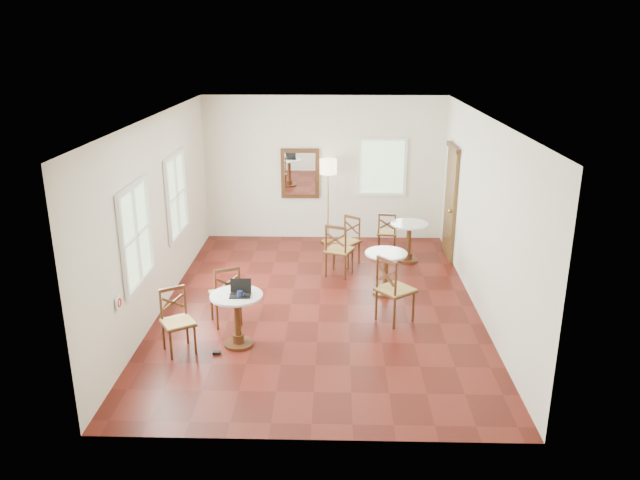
{
  "coord_description": "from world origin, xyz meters",
  "views": [
    {
      "loc": [
        0.25,
        -9.05,
        4.13
      ],
      "look_at": [
        0.0,
        0.3,
        1.0
      ],
      "focal_mm": 34.33,
      "sensor_mm": 36.0,
      "label": 1
    }
  ],
  "objects_px": {
    "navy_mug": "(240,294)",
    "cafe_table_near": "(237,314)",
    "cafe_table_back": "(409,238)",
    "laptop": "(240,291)",
    "chair_back_a": "(387,232)",
    "power_adapter": "(217,353)",
    "mouse": "(232,294)",
    "water_glass": "(234,286)",
    "chair_mid_a": "(339,250)",
    "chair_mid_b": "(394,289)",
    "chair_back_b": "(347,241)",
    "chair_near_a": "(226,295)",
    "floor_lamp": "(328,172)",
    "chair_near_b": "(177,321)",
    "cafe_table_mid": "(386,268)"
  },
  "relations": [
    {
      "from": "cafe_table_back",
      "to": "chair_near_a",
      "type": "relative_size",
      "value": 0.8
    },
    {
      "from": "cafe_table_back",
      "to": "floor_lamp",
      "type": "height_order",
      "value": "floor_lamp"
    },
    {
      "from": "mouse",
      "to": "water_glass",
      "type": "distance_m",
      "value": 0.19
    },
    {
      "from": "cafe_table_back",
      "to": "chair_mid_a",
      "type": "relative_size",
      "value": 0.77
    },
    {
      "from": "navy_mug",
      "to": "power_adapter",
      "type": "bearing_deg",
      "value": -150.16
    },
    {
      "from": "chair_back_b",
      "to": "mouse",
      "type": "relative_size",
      "value": 9.6
    },
    {
      "from": "cafe_table_back",
      "to": "laptop",
      "type": "height_order",
      "value": "laptop"
    },
    {
      "from": "cafe_table_back",
      "to": "mouse",
      "type": "bearing_deg",
      "value": -128.76
    },
    {
      "from": "laptop",
      "to": "water_glass",
      "type": "bearing_deg",
      "value": 122.91
    },
    {
      "from": "chair_back_b",
      "to": "water_glass",
      "type": "relative_size",
      "value": 8.91
    },
    {
      "from": "water_glass",
      "to": "chair_mid_a",
      "type": "bearing_deg",
      "value": 59.51
    },
    {
      "from": "laptop",
      "to": "mouse",
      "type": "relative_size",
      "value": 3.13
    },
    {
      "from": "chair_back_a",
      "to": "mouse",
      "type": "height_order",
      "value": "chair_back_a"
    },
    {
      "from": "navy_mug",
      "to": "cafe_table_near",
      "type": "bearing_deg",
      "value": 127.67
    },
    {
      "from": "cafe_table_near",
      "to": "power_adapter",
      "type": "xyz_separation_m",
      "value": [
        -0.26,
        -0.28,
        -0.45
      ]
    },
    {
      "from": "chair_back_a",
      "to": "chair_mid_a",
      "type": "bearing_deg",
      "value": 60.27
    },
    {
      "from": "cafe_table_near",
      "to": "chair_near_a",
      "type": "bearing_deg",
      "value": 112.48
    },
    {
      "from": "cafe_table_mid",
      "to": "power_adapter",
      "type": "distance_m",
      "value": 3.28
    },
    {
      "from": "chair_near_a",
      "to": "chair_back_b",
      "type": "height_order",
      "value": "chair_near_a"
    },
    {
      "from": "chair_back_a",
      "to": "cafe_table_near",
      "type": "bearing_deg",
      "value": 66.13
    },
    {
      "from": "chair_near_b",
      "to": "navy_mug",
      "type": "relative_size",
      "value": 7.75
    },
    {
      "from": "chair_near_a",
      "to": "chair_mid_b",
      "type": "relative_size",
      "value": 0.9
    },
    {
      "from": "chair_back_a",
      "to": "power_adapter",
      "type": "bearing_deg",
      "value": 65.22
    },
    {
      "from": "cafe_table_near",
      "to": "navy_mug",
      "type": "relative_size",
      "value": 6.66
    },
    {
      "from": "floor_lamp",
      "to": "mouse",
      "type": "height_order",
      "value": "floor_lamp"
    },
    {
      "from": "cafe_table_mid",
      "to": "chair_near_b",
      "type": "height_order",
      "value": "chair_near_b"
    },
    {
      "from": "power_adapter",
      "to": "mouse",
      "type": "bearing_deg",
      "value": 50.84
    },
    {
      "from": "chair_near_b",
      "to": "chair_mid_a",
      "type": "bearing_deg",
      "value": 20.66
    },
    {
      "from": "cafe_table_near",
      "to": "cafe_table_back",
      "type": "height_order",
      "value": "cafe_table_near"
    },
    {
      "from": "chair_mid_b",
      "to": "chair_back_a",
      "type": "distance_m",
      "value": 3.14
    },
    {
      "from": "cafe_table_mid",
      "to": "chair_mid_a",
      "type": "bearing_deg",
      "value": 133.82
    },
    {
      "from": "cafe_table_mid",
      "to": "chair_near_a",
      "type": "bearing_deg",
      "value": -154.35
    },
    {
      "from": "cafe_table_near",
      "to": "chair_back_a",
      "type": "relative_size",
      "value": 0.92
    },
    {
      "from": "chair_near_b",
      "to": "floor_lamp",
      "type": "bearing_deg",
      "value": 35.59
    },
    {
      "from": "cafe_table_back",
      "to": "chair_back_a",
      "type": "relative_size",
      "value": 0.9
    },
    {
      "from": "chair_near_a",
      "to": "power_adapter",
      "type": "distance_m",
      "value": 1.05
    },
    {
      "from": "cafe_table_back",
      "to": "laptop",
      "type": "relative_size",
      "value": 2.56
    },
    {
      "from": "cafe_table_mid",
      "to": "chair_mid_b",
      "type": "height_order",
      "value": "chair_mid_b"
    },
    {
      "from": "chair_back_a",
      "to": "mouse",
      "type": "bearing_deg",
      "value": 65.74
    },
    {
      "from": "cafe_table_near",
      "to": "chair_near_b",
      "type": "xyz_separation_m",
      "value": [
        -0.79,
        -0.18,
        -0.03
      ]
    },
    {
      "from": "chair_back_a",
      "to": "power_adapter",
      "type": "height_order",
      "value": "chair_back_a"
    },
    {
      "from": "cafe_table_near",
      "to": "cafe_table_back",
      "type": "bearing_deg",
      "value": 51.58
    },
    {
      "from": "cafe_table_mid",
      "to": "laptop",
      "type": "xyz_separation_m",
      "value": [
        -2.13,
        -1.86,
        0.36
      ]
    },
    {
      "from": "cafe_table_near",
      "to": "navy_mug",
      "type": "bearing_deg",
      "value": -52.33
    },
    {
      "from": "cafe_table_back",
      "to": "chair_near_a",
      "type": "bearing_deg",
      "value": -137.29
    },
    {
      "from": "chair_mid_a",
      "to": "power_adapter",
      "type": "xyz_separation_m",
      "value": [
        -1.67,
        -2.94,
        -0.47
      ]
    },
    {
      "from": "cafe_table_near",
      "to": "mouse",
      "type": "xyz_separation_m",
      "value": [
        -0.05,
        -0.02,
        0.31
      ]
    },
    {
      "from": "chair_mid_a",
      "to": "power_adapter",
      "type": "distance_m",
      "value": 3.42
    },
    {
      "from": "cafe_table_back",
      "to": "chair_near_b",
      "type": "distance_m",
      "value": 5.09
    },
    {
      "from": "chair_near_a",
      "to": "chair_back_a",
      "type": "bearing_deg",
      "value": -152.95
    }
  ]
}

